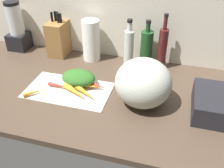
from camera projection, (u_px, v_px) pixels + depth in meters
ground_plane at (87, 89)px, 131.76cm from camera, size 170.00×80.00×3.00cm
wall_back at (107, 7)px, 144.76cm from camera, size 170.00×3.00×60.00cm
cutting_board at (68, 90)px, 128.09cm from camera, size 42.31×24.45×0.80cm
carrot_0 at (81, 85)px, 127.71cm from camera, size 16.13×4.56×3.35cm
carrot_1 at (73, 83)px, 130.72cm from camera, size 13.56×14.07×2.14cm
carrot_2 at (84, 91)px, 123.25cm from camera, size 15.41×11.48×3.42cm
carrot_3 at (60, 86)px, 128.35cm from camera, size 12.83×3.18×2.09cm
carrot_4 at (34, 92)px, 123.85cm from camera, size 9.50×8.70×2.16cm
carrot_5 at (89, 86)px, 127.71cm from camera, size 12.62×3.37×3.14cm
carrot_6 at (75, 92)px, 122.98cm from camera, size 15.37×11.21×3.54cm
carrot_7 at (92, 84)px, 128.41cm from camera, size 17.93×8.03×3.53cm
carrot_greens_pile at (79, 78)px, 129.83cm from camera, size 17.38×13.37×7.35cm
winter_squash at (143, 83)px, 113.69cm from camera, size 25.67×24.79×22.59cm
knife_block at (59, 38)px, 155.91cm from camera, size 10.51×15.47×26.34cm
blender_appliance at (17, 29)px, 160.53cm from camera, size 12.15×12.15×30.67cm
paper_towel_roll at (91, 40)px, 149.26cm from camera, size 10.22×10.22×24.34cm
bottle_0 at (129, 48)px, 142.57cm from camera, size 5.47×5.47×28.00cm
bottle_1 at (146, 48)px, 143.93cm from camera, size 6.91×6.91×27.03cm
bottle_2 at (162, 48)px, 140.41cm from camera, size 5.08×5.08×31.62cm
dish_rack at (221, 105)px, 111.10cm from camera, size 23.65×24.58×9.54cm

